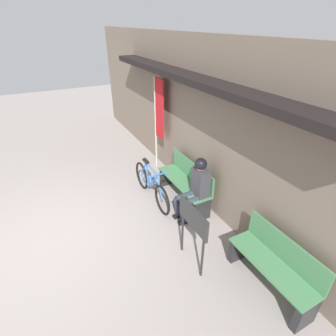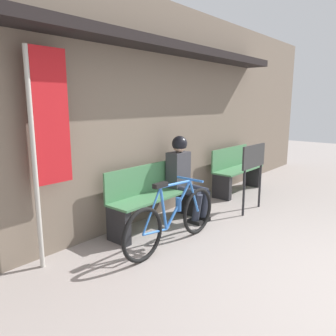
{
  "view_description": "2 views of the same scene",
  "coord_description": "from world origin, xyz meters",
  "px_view_note": "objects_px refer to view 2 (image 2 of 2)",
  "views": [
    {
      "loc": [
        3.96,
        0.03,
        3.37
      ],
      "look_at": [
        -0.12,
        2.14,
        0.77
      ],
      "focal_mm": 28.0,
      "sensor_mm": 36.0,
      "label": 1
    },
    {
      "loc": [
        -3.22,
        -0.54,
        1.74
      ],
      "look_at": [
        0.0,
        2.16,
        0.89
      ],
      "focal_mm": 35.0,
      "sensor_mm": 36.0,
      "label": 2
    }
  ],
  "objects_px": {
    "park_bench_near": "(154,198)",
    "bicycle": "(173,219)",
    "banner_pole": "(46,132)",
    "person_seated": "(183,171)",
    "signboard": "(254,163)",
    "park_bench_far": "(236,172)"
  },
  "relations": [
    {
      "from": "signboard",
      "to": "person_seated",
      "type": "bearing_deg",
      "value": 145.11
    },
    {
      "from": "park_bench_far",
      "to": "signboard",
      "type": "relative_size",
      "value": 1.21
    },
    {
      "from": "person_seated",
      "to": "park_bench_far",
      "type": "xyz_separation_m",
      "value": [
        1.84,
        0.11,
        -0.33
      ]
    },
    {
      "from": "bicycle",
      "to": "person_seated",
      "type": "height_order",
      "value": "person_seated"
    },
    {
      "from": "person_seated",
      "to": "signboard",
      "type": "bearing_deg",
      "value": -34.89
    },
    {
      "from": "signboard",
      "to": "park_bench_far",
      "type": "bearing_deg",
      "value": 40.94
    },
    {
      "from": "park_bench_near",
      "to": "bicycle",
      "type": "bearing_deg",
      "value": -118.28
    },
    {
      "from": "signboard",
      "to": "banner_pole",
      "type": "bearing_deg",
      "value": 163.59
    },
    {
      "from": "park_bench_near",
      "to": "banner_pole",
      "type": "distance_m",
      "value": 1.82
    },
    {
      "from": "park_bench_near",
      "to": "banner_pole",
      "type": "height_order",
      "value": "banner_pole"
    },
    {
      "from": "banner_pole",
      "to": "signboard",
      "type": "xyz_separation_m",
      "value": [
        3.0,
        -0.88,
        -0.63
      ]
    },
    {
      "from": "person_seated",
      "to": "signboard",
      "type": "distance_m",
      "value": 1.16
    },
    {
      "from": "banner_pole",
      "to": "bicycle",
      "type": "bearing_deg",
      "value": -32.58
    },
    {
      "from": "park_bench_near",
      "to": "park_bench_far",
      "type": "distance_m",
      "value": 2.39
    },
    {
      "from": "park_bench_near",
      "to": "bicycle",
      "type": "xyz_separation_m",
      "value": [
        -0.34,
        -0.63,
        -0.06
      ]
    },
    {
      "from": "bicycle",
      "to": "park_bench_far",
      "type": "bearing_deg",
      "value": 12.99
    },
    {
      "from": "person_seated",
      "to": "banner_pole",
      "type": "xyz_separation_m",
      "value": [
        -2.05,
        0.22,
        0.71
      ]
    },
    {
      "from": "person_seated",
      "to": "park_bench_near",
      "type": "bearing_deg",
      "value": 168.73
    },
    {
      "from": "person_seated",
      "to": "park_bench_far",
      "type": "relative_size",
      "value": 0.95
    },
    {
      "from": "park_bench_near",
      "to": "person_seated",
      "type": "xyz_separation_m",
      "value": [
        0.55,
        -0.11,
        0.31
      ]
    },
    {
      "from": "park_bench_near",
      "to": "signboard",
      "type": "bearing_deg",
      "value": -27.29
    },
    {
      "from": "bicycle",
      "to": "banner_pole",
      "type": "relative_size",
      "value": 0.73
    }
  ]
}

